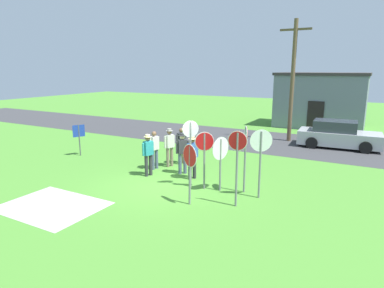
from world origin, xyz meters
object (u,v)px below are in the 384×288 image
object	(u,v)px
stop_sign_leaning_left	(220,154)
person_on_left	(182,151)
stop_sign_far_back	(245,148)
person_in_dark_shirt	(170,145)
person_in_teal	(192,154)
stop_sign_nearest	(204,151)
person_in_blue	(148,153)
person_near_signs	(181,144)
stop_sign_tallest	(237,157)
person_with_sunhat	(154,148)
info_panel_leftmost	(79,135)
stop_sign_rear_right	(191,144)
stop_sign_leaning_right	(190,164)
stop_sign_rear_left	(261,152)
parked_car_on_street	(338,135)
utility_pole	(293,79)

from	to	relation	value
stop_sign_leaning_left	person_on_left	world-z (taller)	stop_sign_leaning_left
stop_sign_far_back	person_in_dark_shirt	distance (m)	4.36
person_in_teal	person_on_left	bearing A→B (deg)	149.63
stop_sign_nearest	person_in_blue	world-z (taller)	stop_sign_nearest
person_on_left	person_in_dark_shirt	size ratio (longest dim) A/B	1.00
person_on_left	person_in_dark_shirt	bearing A→B (deg)	148.58
stop_sign_nearest	person_near_signs	size ratio (longest dim) A/B	1.26
stop_sign_tallest	person_near_signs	bearing A→B (deg)	140.02
person_with_sunhat	person_on_left	size ratio (longest dim) A/B	0.97
info_panel_leftmost	stop_sign_nearest	bearing A→B (deg)	-9.28
person_in_blue	person_in_dark_shirt	world-z (taller)	same
stop_sign_rear_right	person_with_sunhat	xyz separation A→B (m)	(-2.48, 1.21, -0.70)
stop_sign_leaning_right	info_panel_leftmost	distance (m)	8.43
stop_sign_leaning_right	stop_sign_rear_left	distance (m)	2.44
parked_car_on_street	person_on_left	distance (m)	9.85
stop_sign_leaning_right	person_near_signs	xyz separation A→B (m)	(-2.66, 3.96, -0.41)
stop_sign_far_back	stop_sign_rear_left	xyz separation A→B (m)	(0.63, -0.27, 0.02)
stop_sign_leaning_right	stop_sign_leaning_left	bearing A→B (deg)	77.83
person_near_signs	stop_sign_far_back	bearing A→B (deg)	-28.33
person_in_teal	parked_car_on_street	bearing A→B (deg)	62.73
stop_sign_far_back	stop_sign_nearest	distance (m)	1.47
utility_pole	person_in_blue	world-z (taller)	utility_pole
utility_pole	parked_car_on_street	xyz separation A→B (m)	(2.80, -0.46, -3.05)
info_panel_leftmost	stop_sign_rear_right	bearing A→B (deg)	-10.31
stop_sign_leaning_left	person_near_signs	distance (m)	3.84
person_in_blue	stop_sign_rear_right	bearing A→B (deg)	-8.13
stop_sign_rear_right	person_in_blue	size ratio (longest dim) A/B	1.44
person_with_sunhat	person_in_blue	world-z (taller)	person_in_blue
stop_sign_rear_left	person_with_sunhat	xyz separation A→B (m)	(-5.06, 1.05, -0.67)
stop_sign_far_back	person_on_left	bearing A→B (deg)	165.21
stop_sign_leaning_left	stop_sign_tallest	xyz separation A→B (m)	(1.02, -1.03, 0.28)
person_in_teal	person_near_signs	world-z (taller)	person_in_teal
parked_car_on_street	stop_sign_leaning_right	xyz separation A→B (m)	(-3.32, -11.07, 0.67)
stop_sign_far_back	stop_sign_rear_left	distance (m)	0.68
stop_sign_far_back	stop_sign_rear_right	bearing A→B (deg)	-167.68
parked_car_on_street	info_panel_leftmost	size ratio (longest dim) A/B	2.79
stop_sign_leaning_left	person_on_left	distance (m)	2.49
stop_sign_far_back	stop_sign_leaning_right	world-z (taller)	stop_sign_far_back
parked_car_on_street	person_in_blue	distance (m)	11.21
stop_sign_rear_right	person_on_left	xyz separation A→B (m)	(-1.07, 1.23, -0.66)
stop_sign_tallest	stop_sign_leaning_right	bearing A→B (deg)	-157.06
stop_sign_tallest	person_with_sunhat	bearing A→B (deg)	155.65
stop_sign_leaning_left	info_panel_leftmost	size ratio (longest dim) A/B	1.26
person_with_sunhat	person_near_signs	world-z (taller)	same
stop_sign_rear_left	info_panel_leftmost	xyz separation A→B (m)	(-9.75, 1.14, -0.54)
stop_sign_far_back	parked_car_on_street	bearing A→B (deg)	76.76
stop_sign_far_back	stop_sign_rear_left	world-z (taller)	stop_sign_far_back
person_in_blue	info_panel_leftmost	distance (m)	5.11
stop_sign_tallest	stop_sign_far_back	bearing A→B (deg)	98.85
stop_sign_rear_right	person_in_dark_shirt	xyz separation A→B (m)	(-2.12, 1.86, -0.66)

